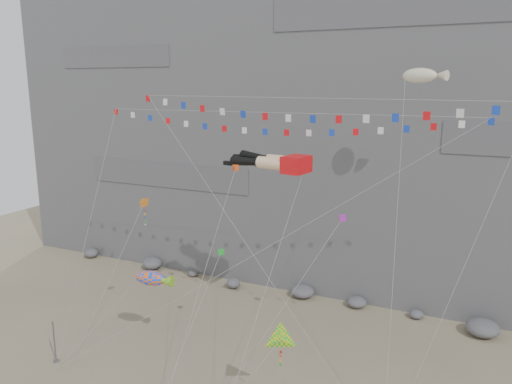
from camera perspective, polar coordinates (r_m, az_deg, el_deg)
ground at (r=42.22m, az=-3.05°, el=-20.49°), size 120.00×120.00×0.00m
cliff at (r=65.47m, az=10.36°, el=14.00°), size 80.00×28.00×50.00m
talus_boulders at (r=55.73m, az=5.33°, el=-11.28°), size 60.00×3.00×1.20m
anchor_pole_left at (r=46.46m, az=-22.05°, el=-15.57°), size 0.12×0.12×3.66m
legs_kite at (r=43.07m, az=2.07°, el=3.43°), size 8.27×18.19×22.66m
flag_banner_upper at (r=43.21m, az=2.26°, el=9.02°), size 33.56×14.37×27.99m
flag_banner_lower at (r=36.56m, az=5.14°, el=10.61°), size 29.44×8.00×24.46m
harlequin_kite at (r=42.98m, az=-12.71°, el=-1.30°), size 4.77×6.29×14.65m
fish_windsock at (r=43.57m, az=-11.93°, el=-9.61°), size 7.73×6.42×10.35m
delta_kite at (r=34.67m, az=2.81°, el=-16.49°), size 5.34×6.65×9.38m
blimp_windsock at (r=44.16m, az=18.16°, el=12.46°), size 4.21×16.02×27.61m
small_kite_a at (r=43.09m, az=-2.46°, el=2.39°), size 1.14×13.10×20.01m
small_kite_b at (r=40.36m, az=9.68°, el=-3.24°), size 6.66×11.81×17.60m
small_kite_c at (r=41.85m, az=-4.11°, el=-7.10°), size 1.28×12.01×14.52m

